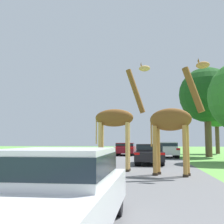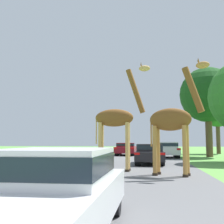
{
  "view_description": "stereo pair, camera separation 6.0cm",
  "coord_description": "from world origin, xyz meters",
  "views": [
    {
      "loc": [
        0.72,
        0.44,
        1.44
      ],
      "look_at": [
        -1.07,
        14.28,
        2.91
      ],
      "focal_mm": 45.0,
      "sensor_mm": 36.0,
      "label": 1
    },
    {
      "loc": [
        0.78,
        0.45,
        1.44
      ],
      "look_at": [
        -1.07,
        14.28,
        2.91
      ],
      "focal_mm": 45.0,
      "sensor_mm": 36.0,
      "label": 2
    }
  ],
  "objects": [
    {
      "name": "road",
      "position": [
        0.0,
        30.0,
        0.0
      ],
      "size": [
        6.64,
        120.0,
        0.0
      ],
      "color": "#5B5B5E",
      "rests_on": "ground"
    },
    {
      "name": "giraffe_near_road",
      "position": [
        -0.81,
        14.27,
        2.5
      ],
      "size": [
        2.78,
        0.77,
        5.38
      ],
      "rotation": [
        0.0,
        0.0,
        -1.6
      ],
      "color": "tan",
      "rests_on": "ground"
    },
    {
      "name": "giraffe_companion",
      "position": [
        1.8,
        12.65,
        2.29
      ],
      "size": [
        2.6,
        1.18,
        4.92
      ],
      "rotation": [
        0.0,
        0.0,
        -1.88
      ],
      "color": "#B77F3D",
      "rests_on": "ground"
    },
    {
      "name": "car_lead_maroon",
      "position": [
        -0.68,
        4.72,
        0.71
      ],
      "size": [
        1.75,
        4.45,
        1.33
      ],
      "color": "silver",
      "rests_on": "ground"
    },
    {
      "name": "car_queue_right",
      "position": [
        2.41,
        26.29,
        0.74
      ],
      "size": [
        1.81,
        3.96,
        1.38
      ],
      "color": "silver",
      "rests_on": "ground"
    },
    {
      "name": "car_queue_left",
      "position": [
        0.76,
        18.62,
        0.69
      ],
      "size": [
        1.75,
        4.03,
        1.27
      ],
      "color": "black",
      "rests_on": "ground"
    },
    {
      "name": "car_far_ahead",
      "position": [
        -1.72,
        30.1,
        0.7
      ],
      "size": [
        1.99,
        4.82,
        1.28
      ],
      "color": "maroon",
      "rests_on": "ground"
    },
    {
      "name": "tree_left_edge",
      "position": [
        6.28,
        27.67,
        5.8
      ],
      "size": [
        5.21,
        5.21,
        8.46
      ],
      "color": "brown",
      "rests_on": "ground"
    },
    {
      "name": "tree_right_cluster",
      "position": [
        8.7,
        34.6,
        4.94
      ],
      "size": [
        3.73,
        3.73,
        6.86
      ],
      "color": "brown",
      "rests_on": "ground"
    }
  ]
}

